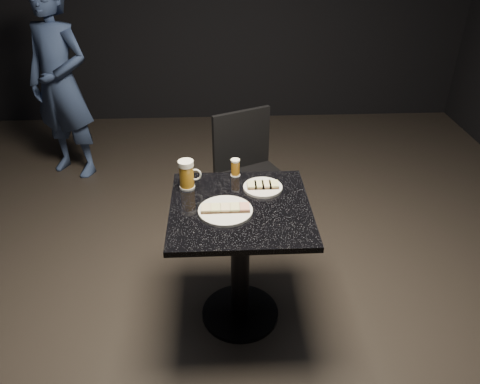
# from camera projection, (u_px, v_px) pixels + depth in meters

# --- Properties ---
(floor) EXTENTS (6.00, 6.00, 0.00)m
(floor) POSITION_uv_depth(u_px,v_px,m) (240.00, 314.00, 2.71)
(floor) COLOR black
(floor) RESTS_ON ground
(plate_large) EXTENTS (0.27, 0.27, 0.01)m
(plate_large) POSITION_uv_depth(u_px,v_px,m) (225.00, 211.00, 2.27)
(plate_large) COLOR silver
(plate_large) RESTS_ON table
(plate_small) EXTENTS (0.21, 0.21, 0.01)m
(plate_small) POSITION_uv_depth(u_px,v_px,m) (263.00, 187.00, 2.46)
(plate_small) COLOR silver
(plate_small) RESTS_ON table
(patron) EXTENTS (0.68, 0.59, 1.59)m
(patron) POSITION_uv_depth(u_px,v_px,m) (60.00, 84.00, 3.79)
(patron) COLOR navy
(patron) RESTS_ON floor
(table) EXTENTS (0.70, 0.70, 0.75)m
(table) POSITION_uv_depth(u_px,v_px,m) (240.00, 245.00, 2.45)
(table) COLOR black
(table) RESTS_ON floor
(beer_mug) EXTENTS (0.12, 0.08, 0.16)m
(beer_mug) POSITION_uv_depth(u_px,v_px,m) (187.00, 174.00, 2.44)
(beer_mug) COLOR silver
(beer_mug) RESTS_ON table
(beer_tumbler) EXTENTS (0.05, 0.05, 0.10)m
(beer_tumbler) POSITION_uv_depth(u_px,v_px,m) (235.00, 168.00, 2.56)
(beer_tumbler) COLOR white
(beer_tumbler) RESTS_ON table
(chair) EXTENTS (0.56, 0.56, 0.88)m
(chair) POSITION_uv_depth(u_px,v_px,m) (250.00, 170.00, 3.16)
(chair) COLOR black
(chair) RESTS_ON floor
(canapes_on_plate_large) EXTENTS (0.24, 0.07, 0.02)m
(canapes_on_plate_large) POSITION_uv_depth(u_px,v_px,m) (225.00, 208.00, 2.27)
(canapes_on_plate_large) COLOR #4C3521
(canapes_on_plate_large) RESTS_ON plate_large
(canapes_on_plate_small) EXTENTS (0.17, 0.07, 0.02)m
(canapes_on_plate_small) POSITION_uv_depth(u_px,v_px,m) (263.00, 185.00, 2.46)
(canapes_on_plate_small) COLOR #4C3521
(canapes_on_plate_small) RESTS_ON plate_small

